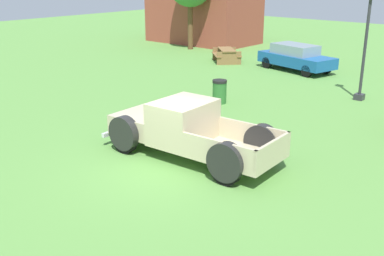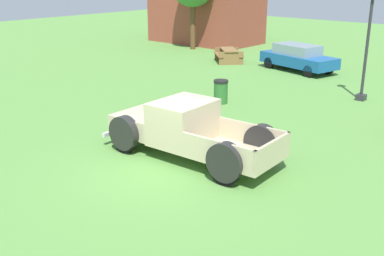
# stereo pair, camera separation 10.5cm
# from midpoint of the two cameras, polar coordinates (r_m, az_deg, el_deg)

# --- Properties ---
(ground_plane) EXTENTS (80.00, 80.00, 0.00)m
(ground_plane) POSITION_cam_midpoint_polar(r_m,az_deg,el_deg) (12.96, -3.16, -4.62)
(ground_plane) COLOR #5B9342
(pickup_truck_foreground) EXTENTS (5.42, 2.32, 1.63)m
(pickup_truck_foreground) POSITION_cam_midpoint_polar(r_m,az_deg,el_deg) (13.44, -1.53, -0.18)
(pickup_truck_foreground) COLOR #C6B793
(pickup_truck_foreground) RESTS_ON ground_plane
(sedan_distant_b) EXTENTS (4.46, 2.66, 1.39)m
(sedan_distant_b) POSITION_cam_midpoint_polar(r_m,az_deg,el_deg) (25.80, 12.43, 8.45)
(sedan_distant_b) COLOR #195699
(sedan_distant_b) RESTS_ON ground_plane
(lamp_post_near) EXTENTS (0.36, 0.36, 4.48)m
(lamp_post_near) POSITION_cam_midpoint_polar(r_m,az_deg,el_deg) (20.25, 20.25, 9.68)
(lamp_post_near) COLOR #2D2D33
(lamp_post_near) RESTS_ON ground_plane
(picnic_table) EXTENTS (2.33, 2.31, 0.78)m
(picnic_table) POSITION_cam_midpoint_polar(r_m,az_deg,el_deg) (27.70, 4.13, 9.01)
(picnic_table) COLOR olive
(picnic_table) RESTS_ON ground_plane
(trash_can) EXTENTS (0.59, 0.59, 0.95)m
(trash_can) POSITION_cam_midpoint_polar(r_m,az_deg,el_deg) (18.94, 3.22, 4.46)
(trash_can) COLOR #2D6B2D
(trash_can) RESTS_ON ground_plane
(brick_pavilion) EXTENTS (7.69, 4.55, 4.06)m
(brick_pavilion) POSITION_cam_midpoint_polar(r_m,az_deg,el_deg) (35.56, 1.30, 13.68)
(brick_pavilion) COLOR brown
(brick_pavilion) RESTS_ON ground_plane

